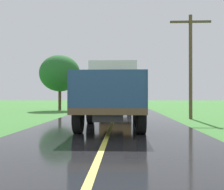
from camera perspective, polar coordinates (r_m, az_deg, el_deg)
banana_truck_near at (r=11.47m, az=0.08°, el=0.46°), size 2.38×5.82×2.80m
banana_truck_far at (r=22.80m, az=0.93°, el=0.02°), size 2.38×5.81×2.80m
utility_pole_roadside at (r=16.55m, az=16.38°, el=6.89°), size 2.39×0.20×6.14m
roadside_tree_mid_right at (r=26.30m, az=-11.05°, el=4.55°), size 3.88×3.88×5.32m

